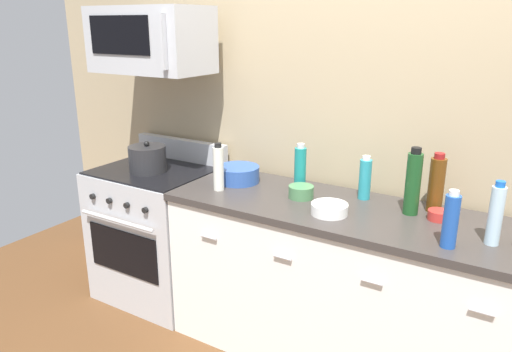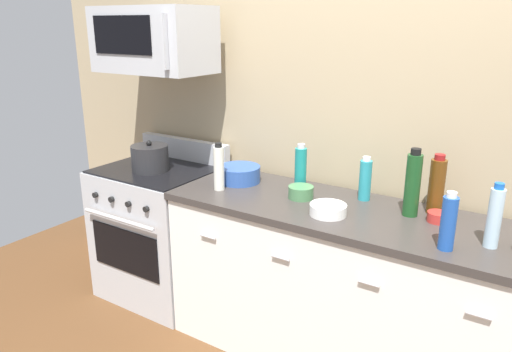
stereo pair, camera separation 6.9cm
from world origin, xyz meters
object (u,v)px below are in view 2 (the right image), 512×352
Objects in this scene: bottle_dish_soap at (365,179)px; bowl_green_glaze at (301,192)px; bottle_vinegar_white at (219,168)px; bottle_sparkling_teal at (301,168)px; bottle_soda_blue at (448,222)px; bowl_white_ceramic at (328,209)px; range_oven at (161,231)px; microwave at (153,40)px; stockpot at (150,158)px; bowl_blue_mixing at (239,173)px; bottle_wine_green at (413,184)px; bottle_water_clear at (494,217)px; bottle_wine_amber at (437,186)px; bowl_red_small at (438,217)px.

bowl_green_glaze is at bearing -150.88° from bottle_dish_soap.
bottle_sparkling_teal is (0.40, 0.25, -0.00)m from bottle_vinegar_white.
bowl_green_glaze is (0.07, -0.12, -0.10)m from bottle_sparkling_teal.
bowl_white_ceramic is at bearing 172.06° from bottle_soda_blue.
bowl_green_glaze is 0.75× the size of bowl_white_ceramic.
bowl_white_ceramic is (-0.59, 0.08, -0.09)m from bottle_soda_blue.
bowl_green_glaze is at bearing 1.25° from range_oven.
microwave is 3.08× the size of stockpot.
bottle_dish_soap is 0.33m from bowl_white_ceramic.
bottle_soda_blue is 1.06× the size of bottle_dish_soap.
bottle_dish_soap is at bearing 8.49° from bowl_blue_mixing.
bottle_wine_green reaches higher than bottle_sparkling_teal.
bottle_water_clear is at bearing -0.47° from stockpot.
range_oven is 3.88× the size of bottle_sparkling_teal.
bottle_water_clear is 1.19× the size of bottle_dish_soap.
bottle_wine_amber reaches higher than bottle_dish_soap.
bowl_red_small is at bearing -4.09° from bottle_wine_green.
bottle_soda_blue is 0.96m from bottle_sparkling_teal.
bottle_water_clear is (1.45, 0.04, 0.01)m from bottle_vinegar_white.
bottle_vinegar_white is at bearing -164.84° from bottle_wine_amber.
range_oven is at bearing -178.75° from bowl_green_glaze.
bowl_green_glaze is at bearing -165.09° from bottle_wine_amber.
bottle_wine_green reaches higher than bowl_green_glaze.
bottle_soda_blue is 0.65m from bottle_dish_soap.
bottle_wine_amber reaches higher than stockpot.
microwave is at bearing -174.48° from bottle_sparkling_teal.
bowl_blue_mixing is at bearing 3.18° from microwave.
bottle_water_clear is at bearing -11.43° from bottle_sparkling_teal.
bottle_soda_blue is at bearing -6.06° from range_oven.
bottle_vinegar_white is 2.70× the size of bowl_red_small.
bottle_wine_amber is at bearing 138.31° from bottle_water_clear.
bottle_water_clear reaches higher than stockpot.
bottle_vinegar_white reaches higher than bowl_red_small.
bowl_blue_mixing is (-1.13, -0.12, -0.10)m from bottle_wine_amber.
range_oven is at bearing -173.38° from bottle_wine_amber.
bottle_soda_blue is 1.31m from bowl_blue_mixing.
bowl_green_glaze is (-0.58, -0.08, -0.13)m from bottle_wine_green.
bottle_wine_amber is at bearing 6.62° from range_oven.
bottle_wine_amber is 1.14m from bowl_blue_mixing.
bottle_sparkling_teal reaches higher than bowl_blue_mixing.
stockpot reaches higher than bowl_white_ceramic.
bottle_dish_soap is at bearing 7.73° from bottle_sparkling_teal.
bowl_white_ceramic is at bearing -143.98° from bottle_wine_amber.
bottle_water_clear reaches higher than bowl_green_glaze.
bowl_white_ceramic is at bearing -2.88° from stockpot.
bowl_white_ceramic is at bearing -156.58° from bowl_red_small.
bottle_sparkling_teal reaches higher than stockpot.
microwave reaches higher than bottle_wine_green.
bowl_green_glaze is at bearing 15.52° from bottle_vinegar_white.
range_oven is 1.86m from bowl_red_small.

